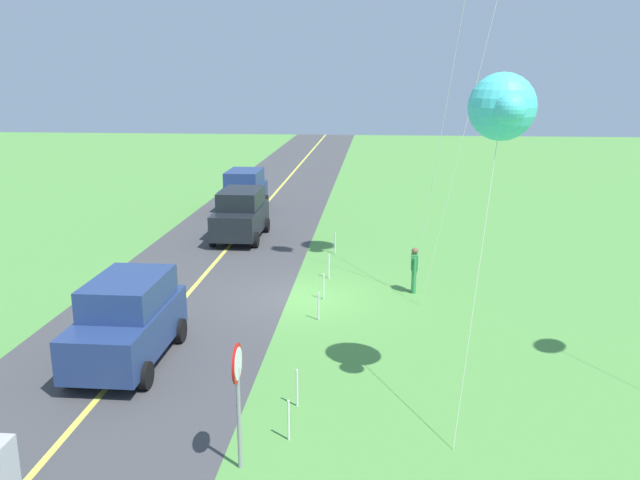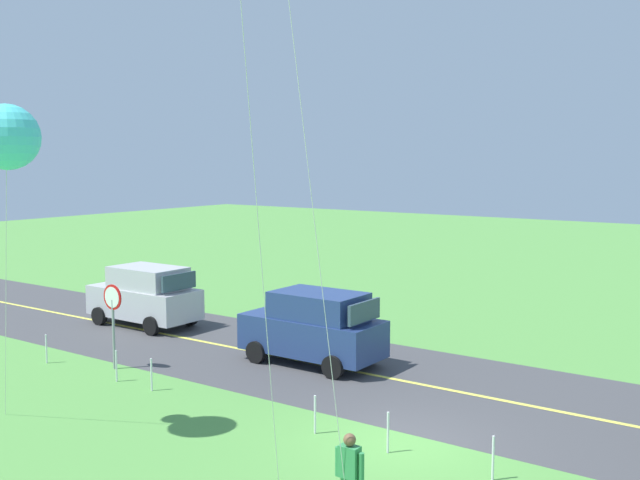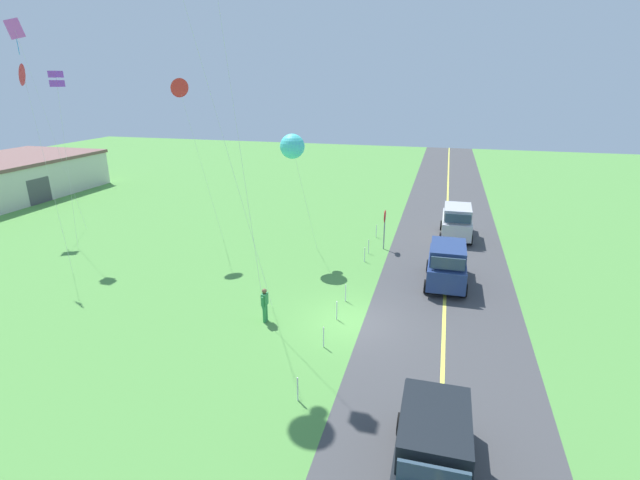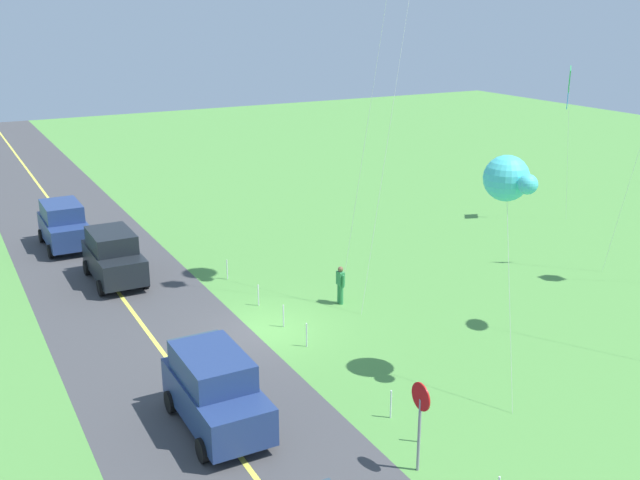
{
  "view_description": "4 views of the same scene",
  "coord_description": "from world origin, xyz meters",
  "px_view_note": "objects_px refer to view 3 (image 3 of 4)",
  "views": [
    {
      "loc": [
        21.04,
        2.42,
        7.41
      ],
      "look_at": [
        2.12,
        0.76,
        2.59
      ],
      "focal_mm": 37.14,
      "sensor_mm": 36.0,
      "label": 1
    },
    {
      "loc": [
        -7.59,
        14.05,
        6.31
      ],
      "look_at": [
        1.88,
        0.62,
        4.47
      ],
      "focal_mm": 41.73,
      "sensor_mm": 36.0,
      "label": 2
    },
    {
      "loc": [
        -18.24,
        -3.4,
        10.22
      ],
      "look_at": [
        3.71,
        2.46,
        2.43
      ],
      "focal_mm": 26.12,
      "sensor_mm": 36.0,
      "label": 3
    },
    {
      "loc": [
        23.42,
        -10.27,
        11.71
      ],
      "look_at": [
        2.03,
        1.21,
        3.95
      ],
      "focal_mm": 41.51,
      "sensor_mm": 36.0,
      "label": 4
    }
  ],
  "objects_px": {
    "car_suv_foreground": "(447,264)",
    "car_parked_east_near": "(457,221)",
    "stop_sign": "(385,222)",
    "kite_cyan_top": "(16,34)",
    "kite_blue_mid": "(293,146)",
    "car_parked_west_near": "(433,444)",
    "kite_green_far": "(179,88)",
    "kite_pink_drift": "(24,76)",
    "kite_purple_back": "(56,79)",
    "person_adult_near": "(265,304)"
  },
  "relations": [
    {
      "from": "car_suv_foreground",
      "to": "car_parked_east_near",
      "type": "height_order",
      "value": "same"
    },
    {
      "from": "car_suv_foreground",
      "to": "stop_sign",
      "type": "xyz_separation_m",
      "value": [
        4.55,
        3.89,
        0.65
      ]
    },
    {
      "from": "stop_sign",
      "to": "kite_cyan_top",
      "type": "distance_m",
      "value": 27.42
    },
    {
      "from": "kite_blue_mid",
      "to": "kite_cyan_top",
      "type": "xyz_separation_m",
      "value": [
        2.11,
        19.91,
        6.45
      ]
    },
    {
      "from": "car_parked_east_near",
      "to": "car_parked_west_near",
      "type": "relative_size",
      "value": 1.0
    },
    {
      "from": "car_parked_east_near",
      "to": "car_parked_west_near",
      "type": "xyz_separation_m",
      "value": [
        -21.52,
        0.82,
        0.0
      ]
    },
    {
      "from": "kite_green_far",
      "to": "kite_pink_drift",
      "type": "bearing_deg",
      "value": 129.07
    },
    {
      "from": "car_suv_foreground",
      "to": "stop_sign",
      "type": "relative_size",
      "value": 1.72
    },
    {
      "from": "car_parked_east_near",
      "to": "kite_blue_mid",
      "type": "xyz_separation_m",
      "value": [
        -6.55,
        9.51,
        5.57
      ]
    },
    {
      "from": "kite_green_far",
      "to": "kite_pink_drift",
      "type": "relative_size",
      "value": 0.94
    },
    {
      "from": "car_parked_west_near",
      "to": "car_suv_foreground",
      "type": "bearing_deg",
      "value": -1.04
    },
    {
      "from": "stop_sign",
      "to": "kite_green_far",
      "type": "bearing_deg",
      "value": 102.99
    },
    {
      "from": "kite_cyan_top",
      "to": "kite_purple_back",
      "type": "xyz_separation_m",
      "value": [
        -4.22,
        -6.55,
        -2.88
      ]
    },
    {
      "from": "kite_pink_drift",
      "to": "kite_purple_back",
      "type": "xyz_separation_m",
      "value": [
        2.6,
        0.46,
        -0.17
      ]
    },
    {
      "from": "car_parked_east_near",
      "to": "kite_pink_drift",
      "type": "bearing_deg",
      "value": 116.66
    },
    {
      "from": "stop_sign",
      "to": "kite_cyan_top",
      "type": "bearing_deg",
      "value": 91.81
    },
    {
      "from": "kite_blue_mid",
      "to": "kite_cyan_top",
      "type": "bearing_deg",
      "value": 83.94
    },
    {
      "from": "car_parked_east_near",
      "to": "kite_purple_back",
      "type": "relative_size",
      "value": 0.41
    },
    {
      "from": "stop_sign",
      "to": "person_adult_near",
      "type": "height_order",
      "value": "stop_sign"
    },
    {
      "from": "person_adult_near",
      "to": "kite_pink_drift",
      "type": "xyz_separation_m",
      "value": [
        3.25,
        14.09,
        9.6
      ]
    },
    {
      "from": "kite_blue_mid",
      "to": "kite_green_far",
      "type": "xyz_separation_m",
      "value": [
        0.14,
        6.93,
        3.09
      ]
    },
    {
      "from": "kite_pink_drift",
      "to": "kite_cyan_top",
      "type": "relative_size",
      "value": 0.78
    },
    {
      "from": "car_parked_west_near",
      "to": "person_adult_near",
      "type": "distance_m",
      "value": 10.28
    },
    {
      "from": "stop_sign",
      "to": "kite_green_far",
      "type": "distance_m",
      "value": 14.66
    },
    {
      "from": "car_suv_foreground",
      "to": "kite_purple_back",
      "type": "xyz_separation_m",
      "value": [
        -0.45,
        22.29,
        9.14
      ]
    },
    {
      "from": "car_parked_east_near",
      "to": "stop_sign",
      "type": "height_order",
      "value": "stop_sign"
    },
    {
      "from": "car_suv_foreground",
      "to": "kite_blue_mid",
      "type": "height_order",
      "value": "kite_blue_mid"
    },
    {
      "from": "person_adult_near",
      "to": "kite_cyan_top",
      "type": "distance_m",
      "value": 26.42
    },
    {
      "from": "car_suv_foreground",
      "to": "kite_purple_back",
      "type": "distance_m",
      "value": 24.09
    },
    {
      "from": "kite_purple_back",
      "to": "kite_green_far",
      "type": "bearing_deg",
      "value": -70.72
    },
    {
      "from": "kite_pink_drift",
      "to": "stop_sign",
      "type": "bearing_deg",
      "value": -67.01
    },
    {
      "from": "car_parked_east_near",
      "to": "stop_sign",
      "type": "distance_m",
      "value": 5.81
    },
    {
      "from": "car_parked_west_near",
      "to": "stop_sign",
      "type": "relative_size",
      "value": 1.72
    },
    {
      "from": "car_parked_west_near",
      "to": "kite_cyan_top",
      "type": "xyz_separation_m",
      "value": [
        17.09,
        28.59,
        12.02
      ]
    },
    {
      "from": "kite_blue_mid",
      "to": "kite_purple_back",
      "type": "height_order",
      "value": "kite_purple_back"
    },
    {
      "from": "kite_cyan_top",
      "to": "kite_purple_back",
      "type": "height_order",
      "value": "kite_cyan_top"
    },
    {
      "from": "kite_green_far",
      "to": "kite_cyan_top",
      "type": "distance_m",
      "value": 13.55
    },
    {
      "from": "car_parked_west_near",
      "to": "stop_sign",
      "type": "bearing_deg",
      "value": 11.55
    },
    {
      "from": "kite_blue_mid",
      "to": "kite_pink_drift",
      "type": "relative_size",
      "value": 0.67
    },
    {
      "from": "car_suv_foreground",
      "to": "kite_cyan_top",
      "type": "relative_size",
      "value": 0.31
    },
    {
      "from": "car_parked_east_near",
      "to": "person_adult_near",
      "type": "relative_size",
      "value": 2.75
    },
    {
      "from": "kite_green_far",
      "to": "kite_pink_drift",
      "type": "xyz_separation_m",
      "value": [
        -4.85,
        5.97,
        0.65
      ]
    },
    {
      "from": "kite_cyan_top",
      "to": "car_parked_west_near",
      "type": "bearing_deg",
      "value": -120.86
    },
    {
      "from": "kite_pink_drift",
      "to": "car_suv_foreground",
      "type": "bearing_deg",
      "value": -82.03
    },
    {
      "from": "stop_sign",
      "to": "kite_green_far",
      "type": "relative_size",
      "value": 0.25
    },
    {
      "from": "car_parked_east_near",
      "to": "kite_purple_back",
      "type": "height_order",
      "value": "kite_purple_back"
    },
    {
      "from": "stop_sign",
      "to": "kite_purple_back",
      "type": "bearing_deg",
      "value": 105.23
    },
    {
      "from": "car_parked_east_near",
      "to": "stop_sign",
      "type": "relative_size",
      "value": 1.72
    },
    {
      "from": "kite_pink_drift",
      "to": "kite_cyan_top",
      "type": "distance_m",
      "value": 10.14
    },
    {
      "from": "car_parked_east_near",
      "to": "kite_blue_mid",
      "type": "distance_m",
      "value": 12.82
    }
  ]
}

